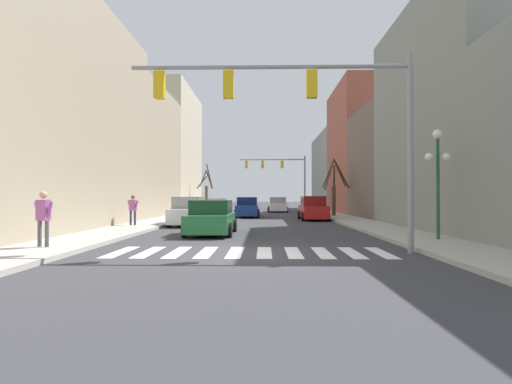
# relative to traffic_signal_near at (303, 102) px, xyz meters

# --- Properties ---
(ground_plane) EXTENTS (240.00, 240.00, 0.00)m
(ground_plane) POSITION_rel_traffic_signal_near_xyz_m (-1.64, -0.36, -4.66)
(ground_plane) COLOR #38383D
(sidewalk_left) EXTENTS (2.64, 90.00, 0.15)m
(sidewalk_left) POSITION_rel_traffic_signal_near_xyz_m (-8.15, -0.36, -4.58)
(sidewalk_left) COLOR #ADA89E
(sidewalk_left) RESTS_ON ground_plane
(sidewalk_right) EXTENTS (2.64, 90.00, 0.15)m
(sidewalk_right) POSITION_rel_traffic_signal_near_xyz_m (4.87, -0.36, -4.58)
(sidewalk_right) COLOR #ADA89E
(sidewalk_right) RESTS_ON ground_plane
(building_row_left) EXTENTS (6.00, 46.55, 13.94)m
(building_row_left) POSITION_rel_traffic_signal_near_xyz_m (-12.47, 16.99, 1.73)
(building_row_left) COLOR tan
(building_row_left) RESTS_ON ground_plane
(building_row_right) EXTENTS (6.00, 56.21, 13.04)m
(building_row_right) POSITION_rel_traffic_signal_near_xyz_m (9.19, 22.82, 0.71)
(building_row_right) COLOR gray
(building_row_right) RESTS_ON ground_plane
(crosswalk_stripes) EXTENTS (8.55, 2.60, 0.01)m
(crosswalk_stripes) POSITION_rel_traffic_signal_near_xyz_m (-1.64, 0.05, -4.65)
(crosswalk_stripes) COLOR white
(crosswalk_stripes) RESTS_ON ground_plane
(traffic_signal_near) EXTENTS (8.72, 0.28, 6.17)m
(traffic_signal_near) POSITION_rel_traffic_signal_near_xyz_m (0.00, 0.00, 0.00)
(traffic_signal_near) COLOR gray
(traffic_signal_near) RESTS_ON ground_plane
(traffic_signal_far) EXTENTS (7.29, 0.28, 6.26)m
(traffic_signal_far) POSITION_rel_traffic_signal_near_xyz_m (0.60, 31.99, 0.01)
(traffic_signal_far) COLOR gray
(traffic_signal_far) RESTS_ON ground_plane
(street_lamp_right_corner) EXTENTS (0.95, 0.36, 4.10)m
(street_lamp_right_corner) POSITION_rel_traffic_signal_near_xyz_m (5.28, 2.65, -1.60)
(street_lamp_right_corner) COLOR #1E4C2D
(street_lamp_right_corner) RESTS_ON sidewalk_right
(car_parked_right_mid) EXTENTS (2.11, 4.51, 1.57)m
(car_parked_right_mid) POSITION_rel_traffic_signal_near_xyz_m (-3.62, 5.88, -3.92)
(car_parked_right_mid) COLOR #236B38
(car_parked_right_mid) RESTS_ON ground_plane
(car_parked_right_near) EXTENTS (1.96, 4.58, 1.72)m
(car_parked_right_near) POSITION_rel_traffic_signal_near_xyz_m (-5.73, 11.55, -3.86)
(car_parked_right_near) COLOR white
(car_parked_right_near) RESTS_ON ground_plane
(car_parked_left_near) EXTENTS (2.03, 4.90, 1.69)m
(car_parked_left_near) POSITION_rel_traffic_signal_near_xyz_m (-2.62, 21.44, -3.87)
(car_parked_left_near) COLOR navy
(car_parked_left_near) RESTS_ON ground_plane
(car_parked_right_far) EXTENTS (2.01, 4.74, 1.77)m
(car_parked_right_far) POSITION_rel_traffic_signal_near_xyz_m (2.43, 17.33, -3.83)
(car_parked_right_far) COLOR red
(car_parked_right_far) RESTS_ON ground_plane
(car_driving_toward_lane) EXTENTS (2.14, 4.38, 1.56)m
(car_driving_toward_lane) POSITION_rel_traffic_signal_near_xyz_m (-5.65, 26.02, -3.92)
(car_driving_toward_lane) COLOR white
(car_driving_toward_lane) RESTS_ON ground_plane
(car_parked_left_mid) EXTENTS (2.18, 4.21, 1.67)m
(car_parked_left_mid) POSITION_rel_traffic_signal_near_xyz_m (0.32, 32.53, -3.88)
(car_parked_left_mid) COLOR white
(car_parked_left_mid) RESTS_ON ground_plane
(pedestrian_on_left_sidewalk) EXTENTS (0.74, 0.35, 1.75)m
(pedestrian_on_left_sidewalk) POSITION_rel_traffic_signal_near_xyz_m (-8.16, 0.08, -3.47)
(pedestrian_on_left_sidewalk) COLOR #4C4C51
(pedestrian_on_left_sidewalk) RESTS_ON sidewalk_left
(pedestrian_near_right_corner) EXTENTS (0.70, 0.34, 1.67)m
(pedestrian_near_right_corner) POSITION_rel_traffic_signal_near_xyz_m (-8.52, 9.71, -3.52)
(pedestrian_near_right_corner) COLOR #282D47
(pedestrian_near_right_corner) RESTS_ON sidewalk_left
(street_tree_left_mid) EXTENTS (2.61, 3.67, 4.78)m
(street_tree_left_mid) POSITION_rel_traffic_signal_near_xyz_m (4.71, 21.20, -2.12)
(street_tree_left_mid) COLOR #473828
(street_tree_left_mid) RESTS_ON sidewalk_right
(street_tree_right_near) EXTENTS (1.67, 1.58, 5.31)m
(street_tree_right_near) POSITION_rel_traffic_signal_near_xyz_m (-7.72, 32.70, -2.25)
(street_tree_right_near) COLOR brown
(street_tree_right_near) RESTS_ON sidewalk_left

